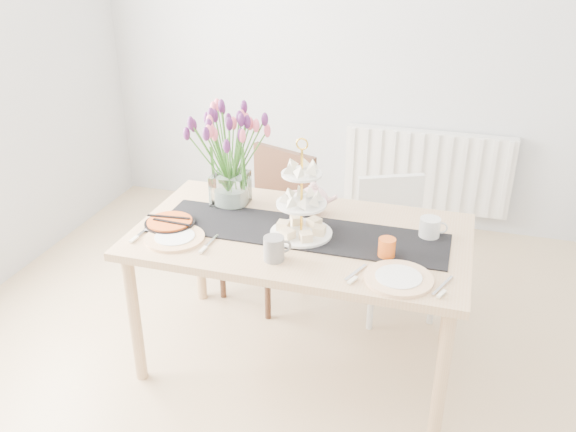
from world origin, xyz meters
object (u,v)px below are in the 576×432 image
(plate_right, at_px, (398,278))
(dining_table, at_px, (301,247))
(chair_brown, at_px, (272,214))
(mug_grey, at_px, (274,249))
(cream_jug, at_px, (430,228))
(cake_stand, at_px, (301,212))
(chair_white, at_px, (393,236))
(mug_orange, at_px, (387,248))
(tulip_vase, at_px, (228,141))
(tart_tin, at_px, (170,223))
(teapot, at_px, (313,200))
(radiator, at_px, (427,171))
(plate_left, at_px, (175,238))

(plate_right, bearing_deg, dining_table, 149.72)
(chair_brown, relative_size, mug_grey, 8.09)
(chair_brown, height_order, cream_jug, chair_brown)
(cake_stand, height_order, cream_jug, cake_stand)
(chair_white, relative_size, cream_jug, 7.99)
(chair_brown, relative_size, mug_orange, 9.76)
(cake_stand, bearing_deg, dining_table, 108.25)
(tulip_vase, bearing_deg, tart_tin, -121.28)
(dining_table, xyz_separation_m, mug_orange, (0.43, -0.12, 0.12))
(chair_brown, distance_m, teapot, 0.60)
(chair_brown, distance_m, tart_tin, 0.81)
(tulip_vase, xyz_separation_m, cake_stand, (0.45, -0.24, -0.23))
(tart_tin, height_order, plate_right, tart_tin)
(dining_table, height_order, teapot, teapot)
(chair_white, height_order, mug_grey, mug_grey)
(dining_table, relative_size, tulip_vase, 2.51)
(radiator, xyz_separation_m, tart_tin, (-1.11, -1.87, 0.31))
(dining_table, height_order, chair_brown, chair_brown)
(cake_stand, distance_m, mug_orange, 0.44)
(chair_white, relative_size, teapot, 3.18)
(chair_brown, bearing_deg, plate_right, -25.06)
(radiator, xyz_separation_m, chair_brown, (-0.81, -1.16, 0.07))
(plate_right, bearing_deg, cream_jug, 78.19)
(cream_jug, distance_m, mug_orange, 0.30)
(radiator, height_order, chair_white, chair_white)
(dining_table, distance_m, plate_left, 0.60)
(radiator, relative_size, plate_left, 4.27)
(mug_grey, bearing_deg, plate_right, -39.29)
(dining_table, distance_m, tulip_vase, 0.65)
(tulip_vase, relative_size, cream_jug, 6.49)
(chair_brown, distance_m, chair_white, 0.72)
(teapot, xyz_separation_m, mug_orange, (0.42, -0.34, -0.03))
(tulip_vase, bearing_deg, chair_brown, 76.18)
(radiator, xyz_separation_m, mug_grey, (-0.52, -2.04, 0.36))
(radiator, distance_m, cream_jug, 1.67)
(tulip_vase, height_order, cake_stand, tulip_vase)
(chair_brown, bearing_deg, cream_jug, -5.25)
(chair_brown, xyz_separation_m, chair_white, (0.71, 0.06, -0.07))
(chair_brown, xyz_separation_m, mug_orange, (0.77, -0.72, 0.27))
(dining_table, bearing_deg, cake_stand, -71.75)
(chair_white, xyz_separation_m, plate_left, (-0.92, -0.90, 0.31))
(dining_table, relative_size, mug_orange, 17.46)
(tulip_vase, distance_m, teapot, 0.52)
(tulip_vase, relative_size, tart_tin, 2.59)
(tart_tin, bearing_deg, plate_left, -54.64)
(chair_white, height_order, mug_orange, mug_orange)
(dining_table, xyz_separation_m, tart_tin, (-0.64, -0.12, 0.09))
(dining_table, distance_m, cream_jug, 0.62)
(cake_stand, xyz_separation_m, plate_right, (0.50, -0.27, -0.12))
(cake_stand, height_order, mug_grey, cake_stand)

